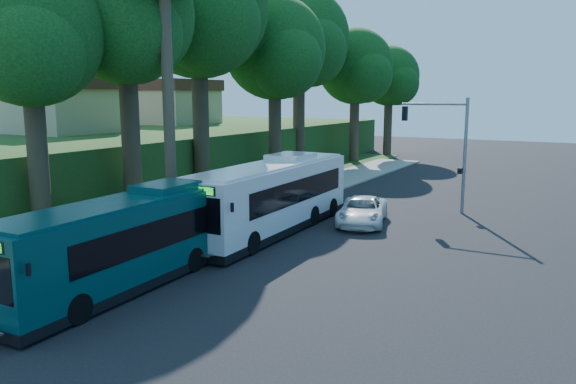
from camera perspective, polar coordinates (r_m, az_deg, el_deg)
The scene contains 18 objects.
ground at distance 28.18m, azimuth 3.24°, elevation -4.88°, with size 140.00×140.00×0.00m, color black.
sidewalk at distance 31.93m, azimuth -8.64°, elevation -3.10°, with size 4.50×70.00×0.12m, color gray.
red_curb at distance 27.50m, azimuth -9.94°, elevation -5.24°, with size 0.25×30.00×0.13m, color maroon.
grass_verge at distance 39.26m, azimuth -10.76°, elevation -0.79°, with size 8.00×70.00×0.06m, color #234719.
bus_shelter at distance 29.40m, azimuth -12.06°, elevation -0.85°, with size 3.20×1.51×2.55m.
stop_sign_pole at distance 26.56m, azimuth -12.10°, elevation -1.38°, with size 0.35×0.06×3.17m.
traffic_signal_pole at distance 35.57m, azimuth 15.99°, elevation 5.06°, with size 4.10×0.30×7.00m.
hillside_backdrop at distance 55.22m, azimuth -14.76°, elevation 4.62°, with size 24.00×60.00×8.80m.
tree_0 at distance 34.74m, azimuth -16.10°, elevation 16.17°, with size 8.40×8.00×15.70m.
tree_1 at distance 41.54m, azimuth -9.01°, elevation 17.44°, with size 10.50×10.00×18.26m.
tree_2 at distance 47.09m, azimuth -1.27°, elevation 13.89°, with size 8.82×8.40×15.12m.
tree_3 at distance 55.14m, azimuth 1.24°, elevation 14.86°, with size 10.08×9.60×17.28m.
tree_4 at distance 61.17m, azimuth 6.93°, elevation 12.18°, with size 8.40×8.00×14.14m.
tree_5 at distance 68.28m, azimuth 10.30°, elevation 11.20°, with size 7.35×7.00×12.86m.
tree_6 at distance 31.04m, azimuth -24.73°, elevation 13.69°, with size 7.56×7.20×13.74m.
white_bus at distance 29.52m, azimuth -1.52°, elevation -0.36°, with size 3.23×13.30×3.94m.
teal_bus at distance 22.30m, azimuth -15.24°, elevation -4.48°, with size 3.02×12.21×3.62m.
pickup at distance 31.68m, azimuth 7.54°, elevation -1.91°, with size 2.47×5.37×1.49m, color white.
Camera 1 is at (11.87, -24.53, 7.15)m, focal length 35.00 mm.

